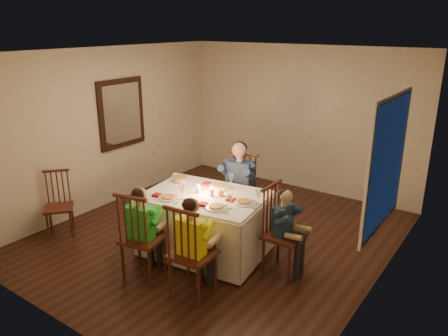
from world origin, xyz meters
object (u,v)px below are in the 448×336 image
Objects in this scene: chair_extra at (62,234)px; chair_adult at (238,226)px; child_yellow at (194,293)px; adult at (238,226)px; child_teal at (282,271)px; dining_table at (205,211)px; chair_end at (282,271)px; serving_bowl at (180,179)px; chair_near_left at (145,275)px; child_green at (145,275)px; chair_near_right at (194,293)px.

chair_adult is at bearing -8.78° from chair_extra.
child_yellow is at bearing -50.11° from chair_extra.
adult reaches higher than child_teal.
child_teal is (1.09, 0.15, -0.59)m from dining_table.
chair_extra is (-3.13, -0.98, 0.00)m from chair_end.
dining_table is at bearing -94.64° from chair_adult.
dining_table is 1.82× the size of chair_extra.
chair_extra is 4.01× the size of serving_bowl.
chair_extra is 3.28m from child_teal.
chair_adult and chair_end have the same top height.
dining_table is 2.27m from chair_extra.
chair_near_left is 1.03× the size of child_teal.
chair_near_left reaches higher than child_teal.
dining_table is 1.25m from child_teal.
dining_table is 1.30× the size of adult.
child_green is (-1.35, -1.05, 0.00)m from chair_end.
chair_end is 0.95× the size of child_yellow.
child_teal is at bearing -127.16° from chair_near_right.
child_green is 1.05× the size of child_teal.
chair_adult is 1.00× the size of chair_near_left.
chair_extra is at bearing -144.91° from serving_bowl.
dining_table is at bearing -17.65° from serving_bowl.
child_green is at bearing -52.04° from chair_extra.
child_green is at bearing -0.96° from child_yellow.
chair_adult is 1.19× the size of chair_extra.
serving_bowl is (-0.34, 1.09, 0.86)m from child_green.
serving_bowl is (-0.53, -0.70, 0.86)m from chair_adult.
chair_near_left is at bearing -0.96° from chair_near_right.
chair_extra is at bearing -14.97° from child_green.
chair_near_left is 1.42m from serving_bowl.
chair_end is 0.85× the size of adult.
dining_table is 1.53× the size of chair_end.
adult is 1.79m from child_green.
serving_bowl is at bearing 88.98° from child_teal.
chair_near_right is 1.19× the size of chair_extra.
child_green is at bearing 128.17° from child_teal.
chair_near_left and chair_near_right have the same top height.
chair_end is (1.35, 1.05, 0.00)m from chair_near_left.
dining_table reaches higher than child_yellow.
child_teal is (1.35, 1.05, 0.00)m from child_green.
chair_adult is 1.23m from serving_bowl.
serving_bowl is at bearing -49.47° from chair_near_right.
serving_bowl is at bearing -14.61° from chair_extra.
adult is (-0.06, 0.89, -0.59)m from dining_table.
serving_bowl reaches higher than chair_end.
chair_end is 1.89m from serving_bowl.
chair_adult is 2.61m from chair_extra.
chair_adult reaches higher than child_teal.
serving_bowl is at bearing 88.98° from chair_end.
adult reaches higher than chair_near_right.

